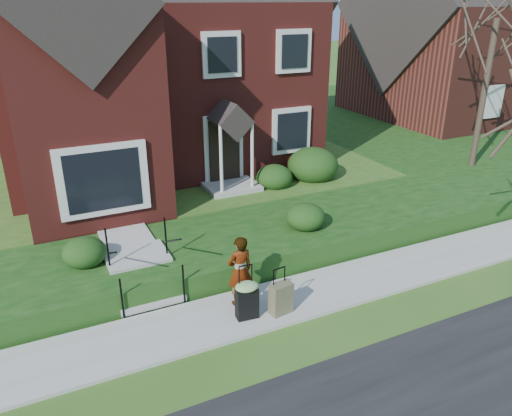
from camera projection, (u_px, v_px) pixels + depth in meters
ground at (279, 304)px, 10.81m from camera, size 120.00×120.00×0.00m
sidewalk at (279, 302)px, 10.79m from camera, size 60.00×1.60×0.08m
terrace at (242, 145)px, 21.34m from camera, size 44.00×20.00×0.60m
walkway at (114, 214)px, 13.72m from camera, size 1.20×6.00×0.06m
main_house at (141, 26)px, 16.66m from camera, size 10.40×10.20×9.40m
neighbour_house at (464, 17)px, 24.29m from camera, size 9.40×8.00×9.20m
front_steps at (142, 271)px, 11.16m from camera, size 1.40×2.02×1.50m
foundation_shrubs at (237, 183)px, 14.73m from camera, size 9.39×4.52×1.16m
woman at (240, 271)px, 10.41m from camera, size 0.60×0.42×1.57m
suitcase_black at (247, 298)px, 10.05m from camera, size 0.52×0.44×1.18m
suitcase_olive at (281, 298)px, 10.25m from camera, size 0.50×0.33×1.02m
tree_gap at (500, 2)px, 15.73m from camera, size 5.39×5.39×7.70m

